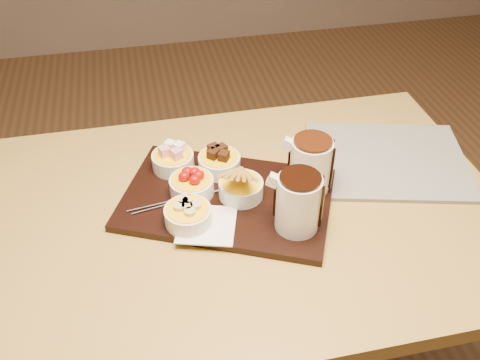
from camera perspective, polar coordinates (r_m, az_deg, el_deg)
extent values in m
cube|color=#A3853C|center=(1.21, -0.13, -3.81)|extent=(1.20, 0.80, 0.04)
cylinder|color=#A3853C|center=(1.74, -20.45, -7.66)|extent=(0.06, 0.06, 0.71)
cylinder|color=#A3853C|center=(1.85, 14.20, -2.69)|extent=(0.06, 0.06, 0.71)
cube|color=black|center=(1.21, -1.39, -2.06)|extent=(0.54, 0.46, 0.02)
cube|color=white|center=(1.14, -3.57, -4.78)|extent=(0.15, 0.15, 0.00)
cylinder|color=silver|center=(1.28, -7.15, 2.02)|extent=(0.10, 0.10, 0.04)
cylinder|color=silver|center=(1.27, -2.22, 1.79)|extent=(0.10, 0.10, 0.04)
cylinder|color=silver|center=(1.20, -5.17, -0.66)|extent=(0.10, 0.10, 0.04)
cylinder|color=silver|center=(1.19, 0.10, -0.95)|extent=(0.10, 0.10, 0.04)
cylinder|color=silver|center=(1.13, -5.56, -3.83)|extent=(0.10, 0.10, 0.04)
cylinder|color=silver|center=(1.10, 6.23, -2.48)|extent=(0.12, 0.12, 0.13)
cylinder|color=silver|center=(1.20, 7.53, 1.52)|extent=(0.12, 0.12, 0.13)
cube|color=beige|center=(1.38, 15.41, 2.07)|extent=(0.45, 0.39, 0.01)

